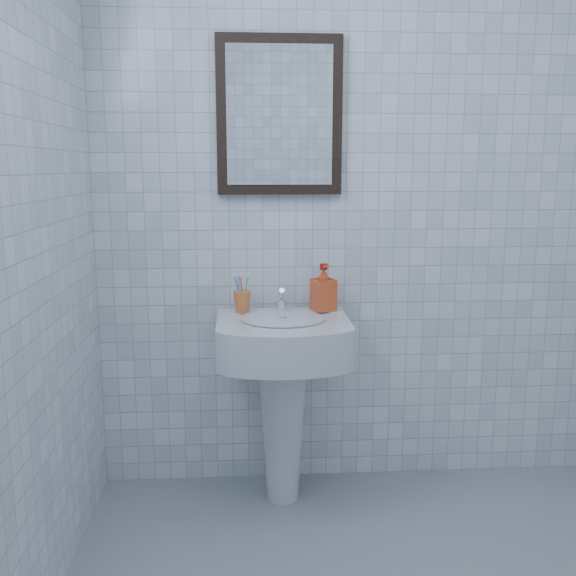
{
  "coord_description": "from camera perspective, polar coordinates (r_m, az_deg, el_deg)",
  "views": [
    {
      "loc": [
        -0.49,
        -1.44,
        1.35
      ],
      "look_at": [
        -0.33,
        0.86,
        0.91
      ],
      "focal_mm": 40.0,
      "sensor_mm": 36.0,
      "label": 1
    }
  ],
  "objects": [
    {
      "name": "soap_dispenser",
      "position": [
        2.6,
        3.17,
        0.06
      ],
      "size": [
        0.11,
        0.11,
        0.19
      ],
      "primitive_type": "imported",
      "rotation": [
        0.0,
        0.0,
        0.35
      ],
      "color": "#CF4014",
      "rests_on": "washbasin"
    },
    {
      "name": "wall_back",
      "position": [
        2.69,
        6.64,
        8.51
      ],
      "size": [
        2.2,
        0.02,
        2.5
      ],
      "primitive_type": "cube",
      "color": "white",
      "rests_on": "ground"
    },
    {
      "name": "toothbrush_cup",
      "position": [
        2.58,
        -4.09,
        -1.22
      ],
      "size": [
        0.09,
        0.09,
        0.09
      ],
      "primitive_type": null,
      "rotation": [
        0.0,
        0.0,
        0.26
      ],
      "color": "orange",
      "rests_on": "washbasin"
    },
    {
      "name": "washbasin",
      "position": [
        2.57,
        -0.47,
        -8.02
      ],
      "size": [
        0.51,
        0.37,
        0.78
      ],
      "color": "silver",
      "rests_on": "ground"
    },
    {
      "name": "wall_mirror",
      "position": [
        2.64,
        -0.77,
        15.06
      ],
      "size": [
        0.5,
        0.04,
        0.62
      ],
      "color": "black",
      "rests_on": "wall_back"
    },
    {
      "name": "faucet",
      "position": [
        2.58,
        -0.6,
        -1.21
      ],
      "size": [
        0.04,
        0.09,
        0.1
      ],
      "color": "white",
      "rests_on": "washbasin"
    }
  ]
}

